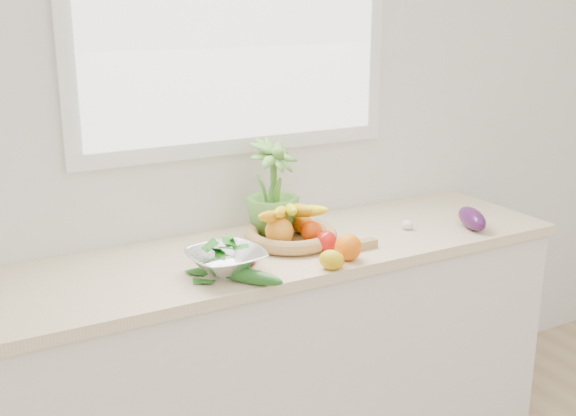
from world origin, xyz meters
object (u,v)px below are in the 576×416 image
eggplant (472,218)px  potted_herb (272,188)px  colander_with_spinach (226,256)px  apple (326,242)px  cucumber (246,275)px  fruit_basket (290,230)px

eggplant → potted_herb: bearing=158.4°
potted_herb → colander_with_spinach: size_ratio=1.40×
apple → colander_with_spinach: colander_with_spinach is taller
apple → colander_with_spinach: size_ratio=0.30×
apple → potted_herb: potted_herb is taller
cucumber → eggplant: bearing=3.9°
cucumber → fruit_basket: (0.31, 0.26, 0.03)m
cucumber → colander_with_spinach: colander_with_spinach is taller
cucumber → potted_herb: bearing=51.3°
fruit_basket → colander_with_spinach: (-0.34, -0.17, 0.01)m
potted_herb → fruit_basket: size_ratio=0.82×
apple → eggplant: bearing=-4.4°
eggplant → cucumber: bearing=-176.1°
eggplant → colander_with_spinach: bearing=178.6°
cucumber → colander_with_spinach: (-0.03, 0.09, 0.04)m
apple → potted_herb: (-0.09, 0.24, 0.15)m
apple → potted_herb: 0.30m
eggplant → fruit_basket: fruit_basket is taller
cucumber → colander_with_spinach: size_ratio=1.01×
eggplant → colander_with_spinach: size_ratio=0.78×
fruit_basket → cucumber: bearing=-139.5°
cucumber → fruit_basket: bearing=40.5°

